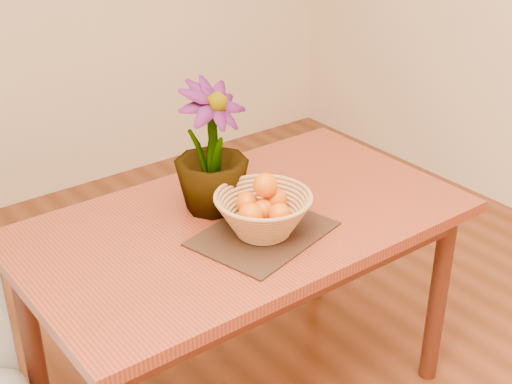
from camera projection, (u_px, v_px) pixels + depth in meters
table at (243, 241)px, 2.28m from camera, size 1.40×0.80×0.75m
placemat at (263, 234)px, 2.14m from camera, size 0.46×0.39×0.01m
wicker_basket at (263, 216)px, 2.11m from camera, size 0.29×0.29×0.12m
orange_pile at (264, 204)px, 2.10m from camera, size 0.19×0.18×0.13m
potted_plant at (211, 148)px, 2.20m from camera, size 0.29×0.29×0.42m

